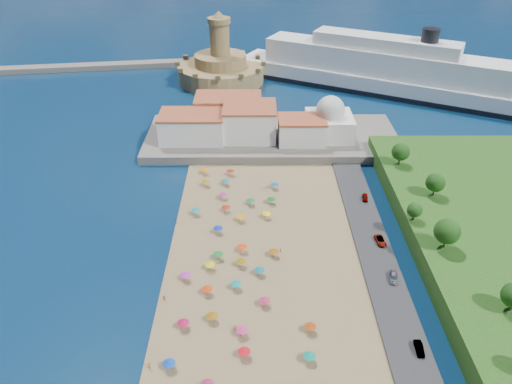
{
  "coord_description": "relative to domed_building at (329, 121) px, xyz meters",
  "views": [
    {
      "loc": [
        3.46,
        -90.77,
        79.12
      ],
      "look_at": [
        4.0,
        25.0,
        8.0
      ],
      "focal_mm": 35.0,
      "sensor_mm": 36.0,
      "label": 1
    }
  ],
  "objects": [
    {
      "name": "ground",
      "position": [
        -30.0,
        -71.0,
        -8.97
      ],
      "size": [
        700.0,
        700.0,
        0.0
      ],
      "primitive_type": "plane",
      "color": "#071938",
      "rests_on": "ground"
    },
    {
      "name": "terrace",
      "position": [
        -20.0,
        2.0,
        -7.47
      ],
      "size": [
        90.0,
        36.0,
        3.0
      ],
      "primitive_type": "cube",
      "color": "#59544C",
      "rests_on": "ground"
    },
    {
      "name": "jetty",
      "position": [
        -42.0,
        37.0,
        -7.77
      ],
      "size": [
        18.0,
        70.0,
        2.4
      ],
      "primitive_type": "cube",
      "color": "#59544C",
      "rests_on": "ground"
    },
    {
      "name": "breakwater",
      "position": [
        -140.0,
        82.0,
        -7.67
      ],
      "size": [
        199.03,
        34.77,
        2.6
      ],
      "primitive_type": "cube",
      "rotation": [
        0.0,
        0.0,
        0.14
      ],
      "color": "#59544C",
      "rests_on": "ground"
    },
    {
      "name": "waterfront_buildings",
      "position": [
        -33.05,
        2.64,
        -1.1
      ],
      "size": [
        57.0,
        29.0,
        11.0
      ],
      "color": "silver",
      "rests_on": "terrace"
    },
    {
      "name": "domed_building",
      "position": [
        0.0,
        0.0,
        0.0
      ],
      "size": [
        16.0,
        16.0,
        15.0
      ],
      "color": "silver",
      "rests_on": "terrace"
    },
    {
      "name": "fortress",
      "position": [
        -42.0,
        67.0,
        -2.29
      ],
      "size": [
        40.0,
        40.0,
        32.4
      ],
      "color": "#A48C52",
      "rests_on": "ground"
    },
    {
      "name": "cruise_ship",
      "position": [
        30.53,
        54.6,
        -0.22
      ],
      "size": [
        129.32,
        80.55,
        29.57
      ],
      "color": "black",
      "rests_on": "ground"
    },
    {
      "name": "beach_parasols",
      "position": [
        -31.81,
        -81.49,
        -6.83
      ],
      "size": [
        30.89,
        115.85,
        2.2
      ],
      "color": "gray",
      "rests_on": "beach"
    },
    {
      "name": "beachgoers",
      "position": [
        -35.26,
        -83.89,
        -7.86
      ],
      "size": [
        30.02,
        91.97,
        1.84
      ],
      "color": "tan",
      "rests_on": "beach"
    },
    {
      "name": "parked_cars",
      "position": [
        6.0,
        -74.25,
        -7.6
      ],
      "size": [
        2.64,
        78.83,
        1.38
      ],
      "color": "gray",
      "rests_on": "promenade"
    },
    {
      "name": "hillside_trees",
      "position": [
        19.54,
        -77.14,
        1.15
      ],
      "size": [
        15.32,
        108.21,
        7.82
      ],
      "color": "#382314",
      "rests_on": "hillside"
    }
  ]
}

